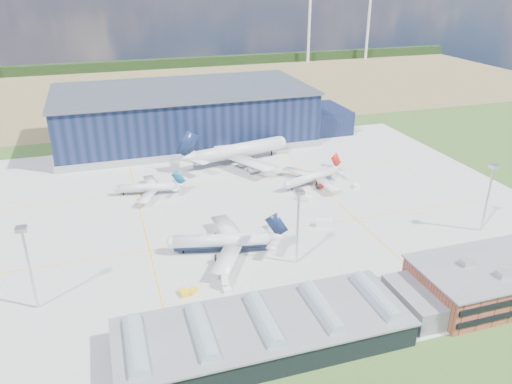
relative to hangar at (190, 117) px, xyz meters
name	(u,v)px	position (x,y,z in m)	size (l,w,h in m)	color
ground	(236,222)	(-2.81, -94.80, -11.62)	(600.00, 600.00, 0.00)	#335720
apron	(228,210)	(-2.81, -84.80, -11.59)	(220.00, 160.00, 0.08)	#A2A29D
farmland	(154,88)	(-2.81, 125.20, -11.62)	(600.00, 220.00, 0.01)	olive
treeline	(142,65)	(-2.81, 205.20, -7.62)	(600.00, 8.00, 8.00)	black
hangar	(190,117)	(0.00, 0.00, 0.00)	(145.00, 62.00, 26.10)	black
ops_building	(501,278)	(52.20, -154.81, -6.82)	(46.00, 23.00, 10.90)	brown
glass_concourse	(279,328)	(-9.26, -154.80, -7.93)	(78.00, 23.00, 8.60)	black
light_mast_west	(27,255)	(-62.81, -124.80, 3.82)	(2.60, 2.60, 23.00)	#B9BCC0
light_mast_center	(298,215)	(7.19, -124.80, 3.82)	(2.60, 2.60, 23.00)	#B9BCC0
light_mast_east	(490,187)	(72.19, -124.80, 3.82)	(2.60, 2.60, 23.00)	#B9BCC0
airliner_navy	(222,234)	(-11.86, -112.38, -5.52)	(37.38, 36.57, 12.19)	silver
airliner_red	(311,173)	(34.21, -72.80, -6.51)	(31.33, 30.65, 10.22)	silver
airliner_widebody	(239,143)	(14.03, -39.80, -2.75)	(54.38, 53.19, 17.73)	silver
airliner_regional	(146,184)	(-28.77, -62.73, -7.08)	(27.83, 27.22, 9.07)	silver
gse_tug_a	(184,293)	(-26.79, -130.54, -10.96)	(1.91, 3.13, 1.31)	yellow
gse_tug_b	(192,291)	(-24.68, -130.32, -11.01)	(1.86, 2.79, 1.21)	yellow
gse_van_a	(324,223)	(24.47, -106.52, -10.43)	(2.37, 5.43, 2.37)	silver
gse_cart_a	(356,186)	(49.98, -80.55, -10.90)	(2.19, 3.29, 1.43)	silver
gse_van_b	(305,198)	(26.12, -86.07, -10.46)	(2.30, 5.03, 2.30)	silver
gse_cart_b	(241,155)	(17.08, -32.80, -10.89)	(2.23, 3.34, 1.45)	silver
gse_van_c	(438,262)	(45.44, -138.50, -10.49)	(2.26, 4.70, 2.26)	silver
airstair	(225,282)	(-15.61, -129.93, -10.21)	(1.76, 4.39, 2.81)	silver
car_a	(409,279)	(33.25, -142.80, -11.03)	(1.39, 3.45, 1.17)	#99999E
car_b	(365,274)	(22.65, -137.14, -10.96)	(1.39, 3.98, 1.31)	#99999E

